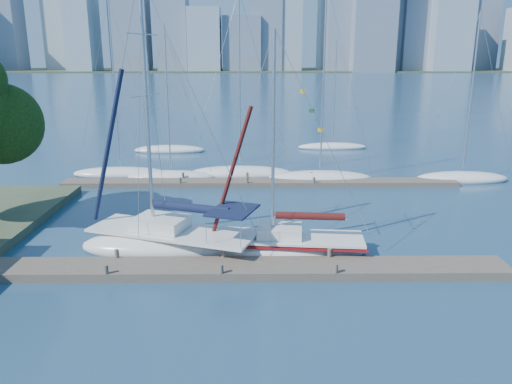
{
  "coord_description": "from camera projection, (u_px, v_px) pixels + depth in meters",
  "views": [
    {
      "loc": [
        1.33,
        -20.93,
        9.57
      ],
      "look_at": [
        1.56,
        4.0,
        2.73
      ],
      "focal_mm": 35.0,
      "sensor_mm": 36.0,
      "label": 1
    }
  ],
  "objects": [
    {
      "name": "bg_boat_2",
      "position": [
        240.0,
        173.0,
        40.85
      ],
      "size": [
        8.88,
        5.24,
        14.61
      ],
      "rotation": [
        0.0,
        0.0,
        0.35
      ],
      "color": "silver",
      "rests_on": "ground"
    },
    {
      "name": "bg_boat_6",
      "position": [
        170.0,
        149.0,
        51.15
      ],
      "size": [
        7.34,
        2.46,
        12.79
      ],
      "rotation": [
        0.0,
        0.0,
        0.06
      ],
      "color": "silver",
      "rests_on": "ground"
    },
    {
      "name": "sailboat_maroon",
      "position": [
        290.0,
        237.0,
        24.71
      ],
      "size": [
        7.96,
        3.27,
        11.27
      ],
      "rotation": [
        0.0,
        0.0,
        -0.1
      ],
      "color": "silver",
      "rests_on": "ground"
    },
    {
      "name": "sailboat_navy",
      "position": [
        172.0,
        231.0,
        25.11
      ],
      "size": [
        9.66,
        5.92,
        13.83
      ],
      "rotation": [
        0.0,
        0.0,
        -0.34
      ],
      "color": "silver",
      "rests_on": "ground"
    },
    {
      "name": "bg_boat_1",
      "position": [
        171.0,
        176.0,
        39.78
      ],
      "size": [
        7.22,
        3.97,
        11.63
      ],
      "rotation": [
        0.0,
        0.0,
        -0.29
      ],
      "color": "silver",
      "rests_on": "ground"
    },
    {
      "name": "bg_boat_7",
      "position": [
        332.0,
        146.0,
        52.98
      ],
      "size": [
        7.43,
        2.63,
        11.51
      ],
      "rotation": [
        0.0,
        0.0,
        0.11
      ],
      "color": "silver",
      "rests_on": "ground"
    },
    {
      "name": "near_dock",
      "position": [
        223.0,
        269.0,
        22.65
      ],
      "size": [
        26.0,
        2.0,
        0.4
      ],
      "primitive_type": "cube",
      "color": "#4C4138",
      "rests_on": "ground"
    },
    {
      "name": "ground",
      "position": [
        223.0,
        273.0,
        22.71
      ],
      "size": [
        700.0,
        700.0,
        0.0
      ],
      "primitive_type": "plane",
      "color": "navy",
      "rests_on": "ground"
    },
    {
      "name": "far_shore",
      "position": [
        249.0,
        70.0,
        331.28
      ],
      "size": [
        800.0,
        100.0,
        1.5
      ],
      "primitive_type": "cube",
      "color": "#38472D",
      "rests_on": "ground"
    },
    {
      "name": "bg_boat_5",
      "position": [
        462.0,
        178.0,
        39.21
      ],
      "size": [
        7.5,
        3.29,
        13.01
      ],
      "rotation": [
        0.0,
        0.0,
        -0.15
      ],
      "color": "silver",
      "rests_on": "ground"
    },
    {
      "name": "skyline",
      "position": [
        279.0,
        9.0,
        293.58
      ],
      "size": [
        502.74,
        51.31,
        125.41
      ],
      "color": "#8399A9",
      "rests_on": "ground"
    },
    {
      "name": "bg_boat_0",
      "position": [
        121.0,
        173.0,
        40.96
      ],
      "size": [
        8.09,
        4.56,
        14.22
      ],
      "rotation": [
        0.0,
        0.0,
        -0.33
      ],
      "color": "silver",
      "rests_on": "ground"
    },
    {
      "name": "bg_boat_3",
      "position": [
        320.0,
        177.0,
        39.29
      ],
      "size": [
        8.47,
        3.58,
        15.07
      ],
      "rotation": [
        0.0,
        0.0,
        0.15
      ],
      "color": "silver",
      "rests_on": "ground"
    },
    {
      "name": "far_dock",
      "position": [
        260.0,
        183.0,
        38.1
      ],
      "size": [
        30.0,
        1.8,
        0.36
      ],
      "primitive_type": "cube",
      "color": "#4C4138",
      "rests_on": "ground"
    }
  ]
}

